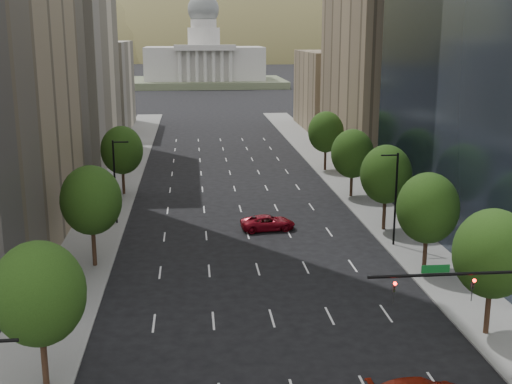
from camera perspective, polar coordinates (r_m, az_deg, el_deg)
name	(u,v)px	position (r m, az deg, el deg)	size (l,w,h in m)	color
sidewalk_left	(91,238)	(66.63, -14.16, -3.93)	(6.00, 200.00, 0.15)	slate
sidewalk_right	(398,229)	(69.09, 12.21, -3.19)	(6.00, 200.00, 0.15)	slate
midrise_cream_left	(62,48)	(107.66, -16.52, 11.95)	(14.00, 30.00, 35.00)	beige
filler_left	(95,86)	(140.63, -13.83, 8.92)	(14.00, 26.00, 18.00)	beige
parking_tan_right	(383,64)	(107.33, 10.99, 10.91)	(14.00, 30.00, 30.00)	#8C7759
filler_right	(336,90)	(139.69, 7.01, 8.77)	(14.00, 26.00, 16.00)	#8C7759
tree_right_1	(493,254)	(45.62, 19.89, -5.07)	(5.20, 5.20, 8.75)	#382316
tree_right_2	(428,208)	(56.22, 14.72, -1.36)	(5.20, 5.20, 8.61)	#382316
tree_right_3	(386,174)	(67.21, 11.24, 1.51)	(5.20, 5.20, 8.89)	#382316
tree_right_4	(352,154)	(80.53, 8.38, 3.32)	(5.20, 5.20, 8.46)	#382316
tree_right_5	(326,132)	(95.87, 6.10, 5.21)	(5.20, 5.20, 8.75)	#382316
tree_left_0	(39,294)	(38.53, -18.36, -8.40)	(5.20, 5.20, 8.75)	#382316
tree_left_1	(91,200)	(57.20, -14.15, -0.70)	(5.20, 5.20, 8.97)	#382316
tree_left_2	(122,150)	(82.51, -11.59, 3.58)	(5.20, 5.20, 8.68)	#382316
streetlight_rn	(395,197)	(62.63, 12.01, -0.40)	(1.70, 0.20, 9.00)	black
streetlight_ln	(115,180)	(69.93, -12.14, 1.06)	(1.70, 0.20, 9.00)	black
traffic_signal	(480,300)	(39.30, 18.93, -8.91)	(9.12, 0.40, 7.38)	black
capitol	(204,63)	(252.84, -4.52, 11.13)	(60.00, 40.00, 35.20)	#596647
foothills	(235,97)	(606.29, -1.86, 8.26)	(720.00, 413.00, 263.00)	brown
car_red_far	(268,223)	(67.40, 1.04, -2.68)	(2.57, 5.58, 1.55)	maroon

